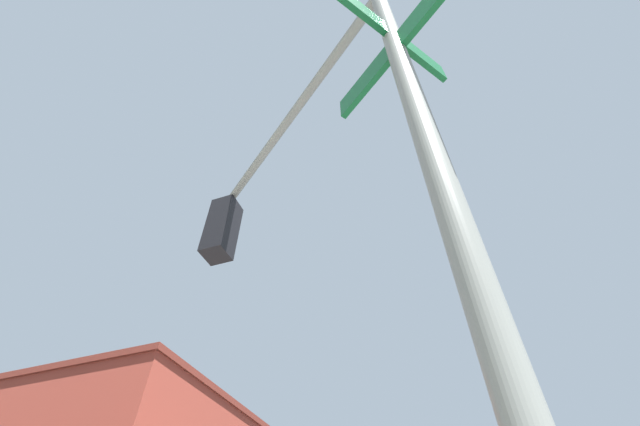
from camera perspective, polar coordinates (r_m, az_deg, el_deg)
traffic_signal_near at (r=3.12m, az=-4.78°, el=2.95°), size 2.21×2.96×5.64m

